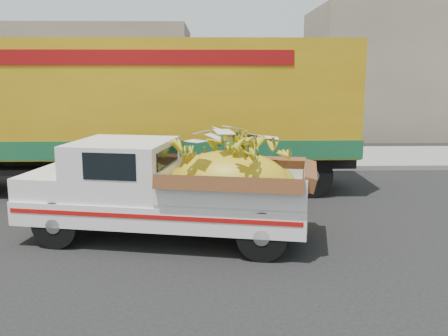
{
  "coord_description": "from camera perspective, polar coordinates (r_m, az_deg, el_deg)",
  "views": [
    {
      "loc": [
        2.05,
        -8.36,
        3.01
      ],
      "look_at": [
        2.28,
        0.82,
        1.25
      ],
      "focal_mm": 40.0,
      "sensor_mm": 36.0,
      "label": 1
    }
  ],
  "objects": [
    {
      "name": "pickup_truck",
      "position": [
        9.01,
        -4.28,
        -2.32
      ],
      "size": [
        5.38,
        2.82,
        1.8
      ],
      "rotation": [
        0.0,
        0.0,
        -0.2
      ],
      "color": "black",
      "rests_on": "ground"
    },
    {
      "name": "sidewalk",
      "position": [
        17.78,
        -8.05,
        1.21
      ],
      "size": [
        60.0,
        4.0,
        0.14
      ],
      "primitive_type": "cube",
      "color": "gray",
      "rests_on": "ground"
    },
    {
      "name": "curb",
      "position": [
        15.73,
        -8.91,
        -0.05
      ],
      "size": [
        60.0,
        0.25,
        0.15
      ],
      "primitive_type": "cube",
      "color": "gray",
      "rests_on": "ground"
    },
    {
      "name": "ground",
      "position": [
        9.12,
        -14.51,
        -8.8
      ],
      "size": [
        100.0,
        100.0,
        0.0
      ],
      "primitive_type": "plane",
      "color": "black",
      "rests_on": "ground"
    },
    {
      "name": "semi_trailer",
      "position": [
        13.09,
        -11.55,
        6.73
      ],
      "size": [
        12.0,
        2.57,
        3.8
      ],
      "rotation": [
        0.0,
        0.0,
        0.0
      ],
      "color": "black",
      "rests_on": "ground"
    }
  ]
}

